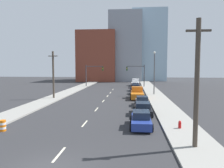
# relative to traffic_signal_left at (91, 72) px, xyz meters

# --- Properties ---
(sidewalk_left) EXTENTS (3.39, 100.47, 0.17)m
(sidewalk_left) POSITION_rel_traffic_signal_left_xyz_m (-2.44, 2.32, -3.84)
(sidewalk_left) COLOR gray
(sidewalk_left) RESTS_ON ground
(sidewalk_right) EXTENTS (3.39, 100.47, 0.17)m
(sidewalk_right) POSITION_rel_traffic_signal_left_xyz_m (15.56, 2.32, -3.84)
(sidewalk_right) COLOR gray
(sidewalk_right) RESTS_ON ground
(lane_stripe_at_2m) EXTENTS (0.16, 2.40, 0.01)m
(lane_stripe_at_2m) POSITION_rel_traffic_signal_left_xyz_m (6.56, -45.91, -3.92)
(lane_stripe_at_2m) COLOR beige
(lane_stripe_at_2m) RESTS_ON ground
(lane_stripe_at_9m) EXTENTS (0.16, 2.40, 0.01)m
(lane_stripe_at_9m) POSITION_rel_traffic_signal_left_xyz_m (6.56, -38.44, -3.92)
(lane_stripe_at_9m) COLOR beige
(lane_stripe_at_9m) RESTS_ON ground
(lane_stripe_at_17m) EXTENTS (0.16, 2.40, 0.01)m
(lane_stripe_at_17m) POSITION_rel_traffic_signal_left_xyz_m (6.56, -31.36, -3.92)
(lane_stripe_at_17m) COLOR beige
(lane_stripe_at_17m) RESTS_ON ground
(lane_stripe_at_23m) EXTENTS (0.16, 2.40, 0.01)m
(lane_stripe_at_23m) POSITION_rel_traffic_signal_left_xyz_m (6.56, -24.53, -3.92)
(lane_stripe_at_23m) COLOR beige
(lane_stripe_at_23m) RESTS_ON ground
(lane_stripe_at_29m) EXTENTS (0.16, 2.40, 0.01)m
(lane_stripe_at_29m) POSITION_rel_traffic_signal_left_xyz_m (6.56, -18.56, -3.92)
(lane_stripe_at_29m) COLOR beige
(lane_stripe_at_29m) RESTS_ON ground
(lane_stripe_at_35m) EXTENTS (0.16, 2.40, 0.01)m
(lane_stripe_at_35m) POSITION_rel_traffic_signal_left_xyz_m (6.56, -13.34, -3.92)
(lane_stripe_at_35m) COLOR beige
(lane_stripe_at_35m) RESTS_ON ground
(lane_stripe_at_41m) EXTENTS (0.16, 2.40, 0.01)m
(lane_stripe_at_41m) POSITION_rel_traffic_signal_left_xyz_m (6.56, -6.84, -3.92)
(lane_stripe_at_41m) COLOR beige
(lane_stripe_at_41m) RESTS_ON ground
(building_brick_left) EXTENTS (14.00, 16.00, 18.41)m
(building_brick_left) POSITION_rel_traffic_signal_left_xyz_m (-1.94, 25.01, 5.28)
(building_brick_left) COLOR brown
(building_brick_left) RESTS_ON ground
(building_office_center) EXTENTS (12.00, 20.00, 25.49)m
(building_office_center) POSITION_rel_traffic_signal_left_xyz_m (8.54, 29.01, 8.82)
(building_office_center) COLOR gray
(building_office_center) RESTS_ON ground
(building_glass_right) EXTENTS (13.00, 20.00, 27.02)m
(building_glass_right) POSITION_rel_traffic_signal_left_xyz_m (17.43, 33.01, 9.59)
(building_glass_right) COLOR #99B7CC
(building_glass_right) RESTS_ON ground
(traffic_signal_left) EXTENTS (4.92, 0.35, 5.97)m
(traffic_signal_left) POSITION_rel_traffic_signal_left_xyz_m (0.00, 0.00, 0.00)
(traffic_signal_left) COLOR #38383D
(traffic_signal_left) RESTS_ON ground
(traffic_signal_right) EXTENTS (4.92, 0.35, 5.97)m
(traffic_signal_right) POSITION_rel_traffic_signal_left_xyz_m (12.91, 0.00, 0.00)
(traffic_signal_right) COLOR #38383D
(traffic_signal_right) RESTS_ON ground
(utility_pole_right_near) EXTENTS (1.60, 0.32, 8.67)m
(utility_pole_right_near) POSITION_rel_traffic_signal_left_xyz_m (15.39, -44.18, 0.53)
(utility_pole_right_near) COLOR #473D33
(utility_pole_right_near) RESTS_ON ground
(utility_pole_left_mid) EXTENTS (1.60, 0.32, 8.10)m
(utility_pole_left_mid) POSITION_rel_traffic_signal_left_xyz_m (-2.26, -22.84, 0.25)
(utility_pole_left_mid) COLOR #473D33
(utility_pole_left_mid) RESTS_ON ground
(traffic_barrel) EXTENTS (0.56, 0.56, 0.95)m
(traffic_barrel) POSITION_rel_traffic_signal_left_xyz_m (0.05, -41.50, -3.45)
(traffic_barrel) COLOR orange
(traffic_barrel) RESTS_ON ground
(street_lamp) EXTENTS (0.44, 0.44, 8.41)m
(street_lamp) POSITION_rel_traffic_signal_left_xyz_m (15.38, -16.45, 0.95)
(street_lamp) COLOR #4C4C51
(street_lamp) RESTS_ON ground
(fire_hydrant) EXTENTS (0.26, 0.26, 0.84)m
(fire_hydrant) POSITION_rel_traffic_signal_left_xyz_m (15.31, -39.80, -3.51)
(fire_hydrant) COLOR red
(fire_hydrant) RESTS_ON ground
(sedan_blue) EXTENTS (2.05, 4.39, 1.50)m
(sedan_blue) POSITION_rel_traffic_signal_left_xyz_m (11.97, -39.18, -3.24)
(sedan_blue) COLOR navy
(sedan_blue) RESTS_ON ground
(sedan_black) EXTENTS (2.15, 4.71, 1.43)m
(sedan_black) POSITION_rel_traffic_signal_left_xyz_m (12.37, -33.96, -3.27)
(sedan_black) COLOR black
(sedan_black) RESTS_ON ground
(sedan_gray) EXTENTS (2.06, 4.27, 1.35)m
(sedan_gray) POSITION_rel_traffic_signal_left_xyz_m (12.56, -28.23, -3.30)
(sedan_gray) COLOR slate
(sedan_gray) RESTS_ON ground
(pickup_truck_orange) EXTENTS (2.45, 5.46, 2.01)m
(pickup_truck_orange) POSITION_rel_traffic_signal_left_xyz_m (12.02, -21.32, -3.11)
(pickup_truck_orange) COLOR orange
(pickup_truck_orange) RESTS_ON ground
(sedan_green) EXTENTS (2.27, 4.61, 1.35)m
(sedan_green) POSITION_rel_traffic_signal_left_xyz_m (12.00, -15.05, -3.29)
(sedan_green) COLOR #1E6033
(sedan_green) RESTS_ON ground
(sedan_navy) EXTENTS (2.28, 4.42, 1.53)m
(sedan_navy) POSITION_rel_traffic_signal_left_xyz_m (11.94, -9.33, -3.22)
(sedan_navy) COLOR #141E47
(sedan_navy) RESTS_ON ground
(sedan_red) EXTENTS (2.13, 4.54, 1.37)m
(sedan_red) POSITION_rel_traffic_signal_left_xyz_m (12.00, -3.04, -3.29)
(sedan_red) COLOR red
(sedan_red) RESTS_ON ground
(pickup_truck_white) EXTENTS (2.59, 5.92, 2.05)m
(pickup_truck_white) POSITION_rel_traffic_signal_left_xyz_m (12.10, 3.41, -3.08)
(pickup_truck_white) COLOR silver
(pickup_truck_white) RESTS_ON ground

